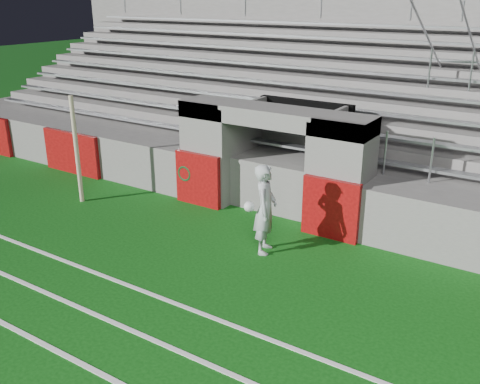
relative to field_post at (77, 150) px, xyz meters
The scene contains 5 objects.
ground 4.91m from the field_post, 18.22° to the right, with size 90.00×90.00×0.00m, color #0B450D.
field_post is the anchor object (origin of this frame).
stadium_structure 7.89m from the field_post, 55.41° to the left, with size 26.00×8.48×5.42m.
goalkeeper_with_ball 5.44m from the field_post, ahead, with size 0.69×0.80×1.89m.
hose_coil 2.78m from the field_post, 32.38° to the left, with size 0.48×0.14×0.48m.
Camera 1 is at (5.99, -7.11, 5.07)m, focal length 40.00 mm.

